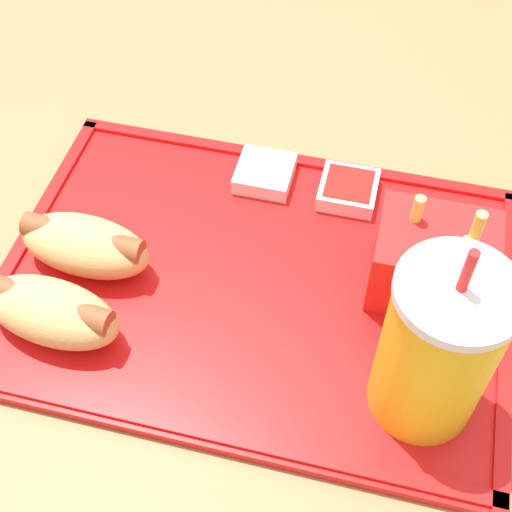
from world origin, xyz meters
name	(u,v)px	position (x,y,z in m)	size (l,w,h in m)	color
dining_table	(255,456)	(0.00, 0.00, 0.37)	(1.26, 1.07, 0.74)	olive
food_tray	(256,281)	(0.00, 0.00, 0.75)	(0.44, 0.31, 0.01)	red
soda_cup	(437,349)	(-0.15, 0.08, 0.82)	(0.08, 0.08, 0.18)	gold
hot_dog_far	(51,311)	(0.14, 0.09, 0.78)	(0.12, 0.07, 0.05)	tan
hot_dog_near	(85,245)	(0.14, 0.02, 0.78)	(0.12, 0.06, 0.05)	tan
fries_carton	(433,261)	(-0.14, -0.03, 0.79)	(0.10, 0.08, 0.11)	red
sauce_cup_mayo	(265,173)	(0.02, -0.12, 0.76)	(0.05, 0.05, 0.02)	silver
sauce_cup_ketchup	(348,189)	(-0.06, -0.12, 0.76)	(0.05, 0.05, 0.02)	silver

